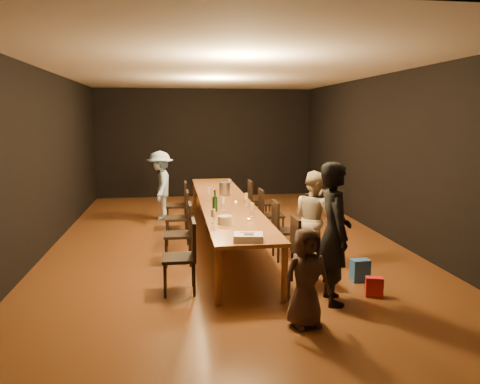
{
  "coord_description": "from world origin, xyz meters",
  "views": [
    {
      "loc": [
        -0.9,
        -8.15,
        2.2
      ],
      "look_at": [
        0.18,
        -0.67,
        1.0
      ],
      "focal_mm": 35.0,
      "sensor_mm": 36.0,
      "label": 1
    }
  ],
  "objects": [
    {
      "name": "wineglass_5",
      "position": [
        0.24,
        1.25,
        0.85
      ],
      "size": [
        0.06,
        0.06,
        0.21
      ],
      "primitive_type": null,
      "color": "silver",
      "rests_on": "table"
    },
    {
      "name": "chair_right_3",
      "position": [
        0.85,
        1.2,
        0.47
      ],
      "size": [
        0.42,
        0.42,
        0.93
      ],
      "primitive_type": null,
      "rotation": [
        0.0,
        0.0,
        -1.57
      ],
      "color": "black",
      "rests_on": "ground"
    },
    {
      "name": "birthday_cake",
      "position": [
        -0.02,
        -2.78,
        0.79
      ],
      "size": [
        0.39,
        0.33,
        0.08
      ],
      "rotation": [
        0.0,
        0.0,
        -0.16
      ],
      "color": "white",
      "rests_on": "table"
    },
    {
      "name": "tealight_far",
      "position": [
        0.15,
        1.87,
        0.77
      ],
      "size": [
        0.05,
        0.05,
        0.03
      ],
      "primitive_type": "cylinder",
      "color": "#B2B7B2",
      "rests_on": "table"
    },
    {
      "name": "man_blue",
      "position": [
        -1.18,
        2.04,
        0.75
      ],
      "size": [
        0.56,
        0.97,
        1.5
      ],
      "primitive_type": "imported",
      "rotation": [
        0.0,
        0.0,
        -1.57
      ],
      "color": "#90B4DE",
      "rests_on": "ground"
    },
    {
      "name": "gift_bag_blue",
      "position": [
        1.59,
        -2.34,
        0.15
      ],
      "size": [
        0.25,
        0.18,
        0.3
      ],
      "primitive_type": "cube",
      "rotation": [
        0.0,
        0.0,
        0.08
      ],
      "color": "#2758AA",
      "rests_on": "ground"
    },
    {
      "name": "ground",
      "position": [
        0.0,
        0.0,
        0.0
      ],
      "size": [
        10.0,
        10.0,
        0.0
      ],
      "primitive_type": "plane",
      "color": "#4B2D12",
      "rests_on": "ground"
    },
    {
      "name": "child",
      "position": [
        0.47,
        -3.58,
        0.54
      ],
      "size": [
        0.58,
        0.44,
        1.07
      ],
      "primitive_type": "imported",
      "rotation": [
        0.0,
        0.0,
        0.2
      ],
      "color": "#3F2C23",
      "rests_on": "ground"
    },
    {
      "name": "champagne_bottle",
      "position": [
        -0.26,
        -0.97,
        0.92
      ],
      "size": [
        0.1,
        0.1,
        0.35
      ],
      "primitive_type": null,
      "rotation": [
        0.0,
        0.0,
        -0.32
      ],
      "color": "black",
      "rests_on": "table"
    },
    {
      "name": "chair_right_2",
      "position": [
        0.85,
        0.0,
        0.47
      ],
      "size": [
        0.42,
        0.42,
        0.93
      ],
      "primitive_type": null,
      "rotation": [
        0.0,
        0.0,
        -1.57
      ],
      "color": "black",
      "rests_on": "ground"
    },
    {
      "name": "chair_left_0",
      "position": [
        -0.85,
        -2.4,
        0.47
      ],
      "size": [
        0.42,
        0.42,
        0.93
      ],
      "primitive_type": null,
      "rotation": [
        0.0,
        0.0,
        1.57
      ],
      "color": "black",
      "rests_on": "ground"
    },
    {
      "name": "chair_right_1",
      "position": [
        0.85,
        -1.2,
        0.47
      ],
      "size": [
        0.42,
        0.42,
        0.93
      ],
      "primitive_type": null,
      "rotation": [
        0.0,
        0.0,
        -1.57
      ],
      "color": "black",
      "rests_on": "ground"
    },
    {
      "name": "wineglass_3",
      "position": [
        0.3,
        -0.53,
        0.85
      ],
      "size": [
        0.06,
        0.06,
        0.21
      ],
      "primitive_type": null,
      "color": "beige",
      "rests_on": "table"
    },
    {
      "name": "wineglass_4",
      "position": [
        -0.28,
        0.17,
        0.85
      ],
      "size": [
        0.06,
        0.06,
        0.21
      ],
      "primitive_type": null,
      "color": "silver",
      "rests_on": "table"
    },
    {
      "name": "woman_tan",
      "position": [
        1.15,
        -1.65,
        0.72
      ],
      "size": [
        0.75,
        0.85,
        1.45
      ],
      "primitive_type": "imported",
      "rotation": [
        0.0,
        0.0,
        1.92
      ],
      "color": "#BEAB8E",
      "rests_on": "ground"
    },
    {
      "name": "room_shell",
      "position": [
        0.0,
        0.0,
        2.08
      ],
      "size": [
        6.04,
        10.04,
        3.02
      ],
      "color": "black",
      "rests_on": "ground"
    },
    {
      "name": "wineglass_2",
      "position": [
        -0.13,
        -0.87,
        0.85
      ],
      "size": [
        0.06,
        0.06,
        0.21
      ],
      "primitive_type": null,
      "color": "silver",
      "rests_on": "table"
    },
    {
      "name": "chair_right_0",
      "position": [
        0.85,
        -2.4,
        0.47
      ],
      "size": [
        0.42,
        0.42,
        0.93
      ],
      "primitive_type": null,
      "rotation": [
        0.0,
        0.0,
        -1.57
      ],
      "color": "black",
      "rests_on": "ground"
    },
    {
      "name": "wineglass_0",
      "position": [
        -0.36,
        -1.84,
        0.85
      ],
      "size": [
        0.06,
        0.06,
        0.21
      ],
      "primitive_type": null,
      "color": "beige",
      "rests_on": "table"
    },
    {
      "name": "ice_bucket",
      "position": [
        0.07,
        0.64,
        0.87
      ],
      "size": [
        0.23,
        0.23,
        0.23
      ],
      "primitive_type": "cylinder",
      "rotation": [
        0.0,
        0.0,
        -0.09
      ],
      "color": "#B9B8BE",
      "rests_on": "table"
    },
    {
      "name": "table",
      "position": [
        0.0,
        0.0,
        0.7
      ],
      "size": [
        0.9,
        6.0,
        0.75
      ],
      "color": "brown",
      "rests_on": "ground"
    },
    {
      "name": "chair_left_3",
      "position": [
        -0.85,
        1.2,
        0.47
      ],
      "size": [
        0.42,
        0.42,
        0.93
      ],
      "primitive_type": null,
      "rotation": [
        0.0,
        0.0,
        1.57
      ],
      "color": "black",
      "rests_on": "ground"
    },
    {
      "name": "gift_bag_red",
      "position": [
        1.55,
        -2.9,
        0.12
      ],
      "size": [
        0.23,
        0.17,
        0.25
      ],
      "primitive_type": "cube",
      "rotation": [
        0.0,
        0.0,
        -0.3
      ],
      "color": "red",
      "rests_on": "ground"
    },
    {
      "name": "chair_left_1",
      "position": [
        -0.85,
        -1.2,
        0.47
      ],
      "size": [
        0.42,
        0.42,
        0.93
      ],
      "primitive_type": null,
      "rotation": [
        0.0,
        0.0,
        1.57
      ],
      "color": "black",
      "rests_on": "ground"
    },
    {
      "name": "tealight_mid",
      "position": [
        0.15,
        -0.36,
        0.77
      ],
      "size": [
        0.05,
        0.05,
        0.03
      ],
      "primitive_type": "cylinder",
      "color": "#B2B7B2",
      "rests_on": "table"
    },
    {
      "name": "tealight_near",
      "position": [
        0.15,
        -1.74,
        0.77
      ],
      "size": [
        0.05,
        0.05,
        0.03
      ],
      "primitive_type": "cylinder",
      "color": "#B2B7B2",
      "rests_on": "table"
    },
    {
      "name": "plate_stack",
      "position": [
        -0.2,
        -1.87,
        0.81
      ],
      "size": [
        0.27,
        0.27,
        0.11
      ],
      "primitive_type": "cylinder",
      "rotation": [
        0.0,
        0.0,
        -0.4
      ],
      "color": "silver",
      "rests_on": "table"
    },
    {
      "name": "chair_left_2",
      "position": [
        -0.85,
        0.0,
        0.47
      ],
      "size": [
        0.42,
        0.42,
        0.93
      ],
      "primitive_type": null,
      "rotation": [
        0.0,
        0.0,
        1.57
      ],
      "color": "black",
      "rests_on": "ground"
    },
    {
      "name": "wineglass_1",
      "position": [
        0.25,
        -1.45,
        0.85
      ],
      "size": [
        0.06,
        0.06,
        0.21
      ],
      "primitive_type": null,
      "color": "beige",
      "rests_on": "table"
    },
    {
      "name": "woman_birthday",
      "position": [
        0.97,
        -2.98,
        0.85
      ],
      "size": [
        0.45,
        0.65,
        1.7
      ],
      "primitive_type": "imported",
      "rotation": [
        0.0,
        0.0,
        1.5
      ],
      "color": "black",
      "rests_on": "ground"
    }
  ]
}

